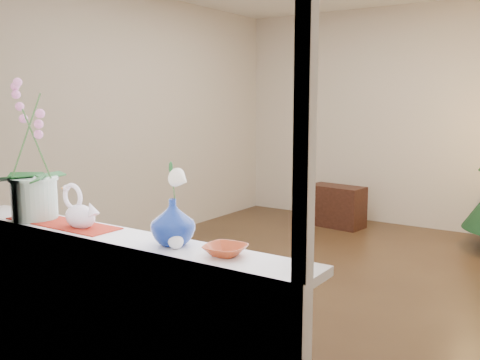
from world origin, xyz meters
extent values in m
plane|color=#372416|center=(0.00, 0.00, 0.00)|extent=(5.00, 5.00, 0.00)
cube|color=beige|center=(0.00, 2.50, 1.35)|extent=(4.50, 0.10, 2.70)
cube|color=beige|center=(0.00, -2.50, 1.35)|extent=(4.50, 0.10, 2.70)
cube|color=beige|center=(-2.25, 0.00, 1.35)|extent=(0.10, 5.00, 2.70)
cube|color=white|center=(0.00, -2.46, 0.44)|extent=(2.20, 0.08, 0.88)
cube|color=white|center=(0.00, -2.37, 0.90)|extent=(2.20, 0.26, 0.04)
cube|color=maroon|center=(-0.38, -2.37, 0.92)|extent=(0.70, 0.20, 0.01)
imported|color=navy|center=(0.37, -2.35, 1.04)|extent=(0.26, 0.26, 0.24)
sphere|color=white|center=(0.43, -2.40, 0.95)|extent=(0.09, 0.09, 0.07)
imported|color=#A83A18|center=(0.66, -2.36, 0.94)|extent=(0.16, 0.16, 0.04)
cube|color=black|center=(-0.72, 1.96, 0.26)|extent=(0.72, 0.42, 0.51)
camera|label=1|loc=(1.92, -4.12, 1.56)|focal=40.00mm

